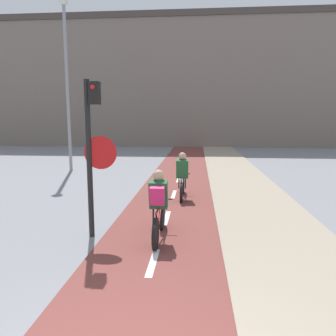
{
  "coord_description": "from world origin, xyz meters",
  "views": [
    {
      "loc": [
        0.72,
        -2.21,
        2.46
      ],
      "look_at": [
        0.0,
        5.89,
        1.2
      ],
      "focal_mm": 35.0,
      "sensor_mm": 36.0,
      "label": 1
    }
  ],
  "objects_px": {
    "traffic_light_pole": "(93,142)",
    "cyclist_near": "(159,206)",
    "street_lamp_far": "(67,69)",
    "cyclist_far": "(182,177)"
  },
  "relations": [
    {
      "from": "cyclist_near",
      "to": "cyclist_far",
      "type": "relative_size",
      "value": 1.04
    },
    {
      "from": "street_lamp_far",
      "to": "cyclist_near",
      "type": "relative_size",
      "value": 4.35
    },
    {
      "from": "traffic_light_pole",
      "to": "street_lamp_far",
      "type": "height_order",
      "value": "street_lamp_far"
    },
    {
      "from": "street_lamp_far",
      "to": "cyclist_near",
      "type": "height_order",
      "value": "street_lamp_far"
    },
    {
      "from": "traffic_light_pole",
      "to": "cyclist_far",
      "type": "bearing_deg",
      "value": 64.16
    },
    {
      "from": "street_lamp_far",
      "to": "cyclist_near",
      "type": "bearing_deg",
      "value": -58.5
    },
    {
      "from": "traffic_light_pole",
      "to": "street_lamp_far",
      "type": "bearing_deg",
      "value": 114.57
    },
    {
      "from": "traffic_light_pole",
      "to": "cyclist_far",
      "type": "xyz_separation_m",
      "value": [
        1.65,
        3.41,
        -1.33
      ]
    },
    {
      "from": "traffic_light_pole",
      "to": "cyclist_near",
      "type": "xyz_separation_m",
      "value": [
        1.33,
        -0.09,
        -1.28
      ]
    },
    {
      "from": "cyclist_far",
      "to": "cyclist_near",
      "type": "bearing_deg",
      "value": -95.14
    }
  ]
}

